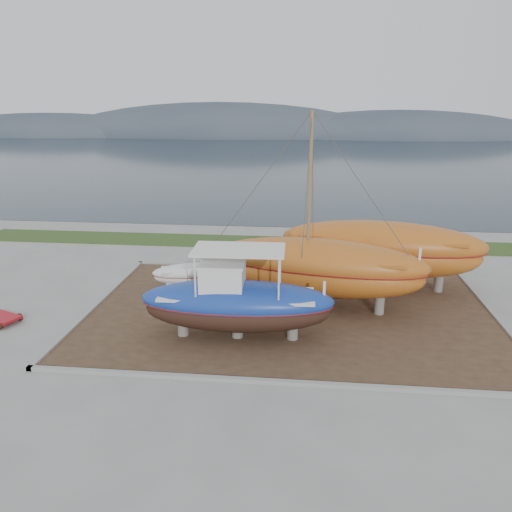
# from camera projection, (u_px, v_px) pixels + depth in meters

# --- Properties ---
(ground) EXTENTS (140.00, 140.00, 0.00)m
(ground) POSITION_uv_depth(u_px,v_px,m) (286.00, 355.00, 18.99)
(ground) COLOR gray
(ground) RESTS_ON ground
(dirt_patch) EXTENTS (18.00, 12.00, 0.06)m
(dirt_patch) POSITION_uv_depth(u_px,v_px,m) (290.00, 312.00, 22.78)
(dirt_patch) COLOR #422D1E
(dirt_patch) RESTS_ON ground
(curb_frame) EXTENTS (18.60, 12.60, 0.15)m
(curb_frame) POSITION_uv_depth(u_px,v_px,m) (290.00, 311.00, 22.76)
(curb_frame) COLOR gray
(curb_frame) RESTS_ON ground
(grass_strip) EXTENTS (44.00, 3.00, 0.08)m
(grass_strip) POSITION_uv_depth(u_px,v_px,m) (297.00, 243.00, 33.69)
(grass_strip) COLOR #284219
(grass_strip) RESTS_ON ground
(sea) EXTENTS (260.00, 100.00, 0.04)m
(sea) POSITION_uv_depth(u_px,v_px,m) (305.00, 157.00, 85.45)
(sea) COLOR #17242E
(sea) RESTS_ON ground
(mountain_ridge) EXTENTS (200.00, 36.00, 20.00)m
(mountain_ridge) POSITION_uv_depth(u_px,v_px,m) (307.00, 136.00, 137.67)
(mountain_ridge) COLOR #333D49
(mountain_ridge) RESTS_ON ground
(blue_caique) EXTENTS (7.81, 2.63, 3.73)m
(blue_caique) POSITION_uv_depth(u_px,v_px,m) (237.00, 294.00, 19.76)
(blue_caique) COLOR #193A9B
(blue_caique) RESTS_ON dirt_patch
(white_dinghy) EXTENTS (4.51, 2.63, 1.28)m
(white_dinghy) POSITION_uv_depth(u_px,v_px,m) (195.00, 277.00, 25.35)
(white_dinghy) COLOR white
(white_dinghy) RESTS_ON dirt_patch
(orange_sailboat) EXTENTS (10.21, 4.72, 8.81)m
(orange_sailboat) POSITION_uv_depth(u_px,v_px,m) (320.00, 214.00, 22.00)
(orange_sailboat) COLOR #AB581A
(orange_sailboat) RESTS_ON dirt_patch
(orange_bare_hull) EXTENTS (10.47, 4.49, 3.32)m
(orange_bare_hull) POSITION_uv_depth(u_px,v_px,m) (380.00, 255.00, 25.37)
(orange_bare_hull) COLOR #AB581A
(orange_bare_hull) RESTS_ON dirt_patch
(red_trailer) EXTENTS (2.52, 1.91, 0.32)m
(red_trailer) POSITION_uv_depth(u_px,v_px,m) (2.00, 320.00, 21.65)
(red_trailer) COLOR #AC131C
(red_trailer) RESTS_ON ground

